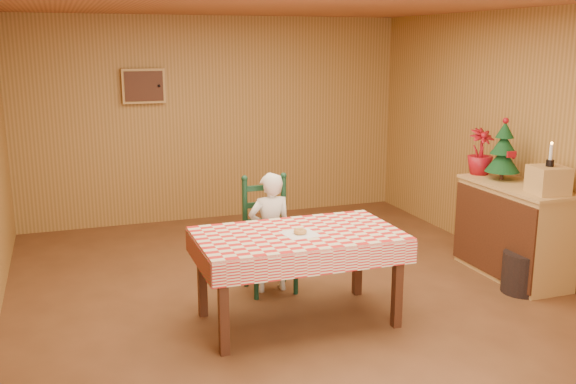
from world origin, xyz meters
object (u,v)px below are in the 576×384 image
object	(u,v)px
shelf_unit	(513,231)
crate	(548,180)
ladder_chair	(268,237)
seated_child	(270,232)
christmas_tree	(503,152)
dining_table	(298,242)
storage_bin	(523,272)

from	to	relation	value
shelf_unit	crate	bearing A→B (deg)	-88.77
ladder_chair	seated_child	xyz separation A→B (m)	(0.00, -0.06, 0.06)
shelf_unit	crate	distance (m)	0.71
seated_child	shelf_unit	distance (m)	2.41
ladder_chair	christmas_tree	xyz separation A→B (m)	(2.38, -0.24, 0.71)
dining_table	seated_child	world-z (taller)	seated_child
christmas_tree	storage_bin	bearing A→B (deg)	-106.07
crate	ladder_chair	bearing A→B (deg)	159.38
christmas_tree	crate	bearing A→B (deg)	-90.00
crate	shelf_unit	bearing A→B (deg)	91.23
shelf_unit	crate	xyz separation A→B (m)	(0.01, -0.40, 0.59)
ladder_chair	storage_bin	size ratio (longest dim) A/B	2.82
ladder_chair	seated_child	bearing A→B (deg)	-90.00
shelf_unit	christmas_tree	world-z (taller)	christmas_tree
seated_child	dining_table	bearing A→B (deg)	90.00
seated_child	christmas_tree	bearing A→B (deg)	175.49
ladder_chair	christmas_tree	world-z (taller)	christmas_tree
christmas_tree	dining_table	bearing A→B (deg)	-167.14
ladder_chair	christmas_tree	size ratio (longest dim) A/B	1.74
seated_child	storage_bin	size ratio (longest dim) A/B	2.94
crate	storage_bin	bearing A→B (deg)	178.50
shelf_unit	seated_child	bearing A→B (deg)	169.54
dining_table	shelf_unit	xyz separation A→B (m)	(2.37, 0.29, -0.22)
shelf_unit	dining_table	bearing A→B (deg)	-172.95
christmas_tree	storage_bin	world-z (taller)	christmas_tree
crate	christmas_tree	world-z (taller)	christmas_tree
storage_bin	dining_table	bearing A→B (deg)	177.33
seated_child	crate	distance (m)	2.57
seated_child	christmas_tree	distance (m)	2.47
storage_bin	crate	bearing A→B (deg)	-1.50
ladder_chair	storage_bin	distance (m)	2.38
crate	christmas_tree	bearing A→B (deg)	90.00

